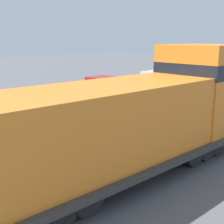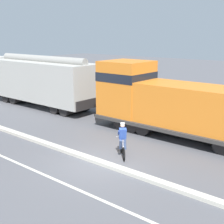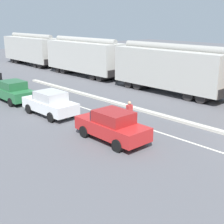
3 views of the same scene
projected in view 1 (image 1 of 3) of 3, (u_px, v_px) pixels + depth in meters
name	position (u px, v px, depth m)	size (l,w,h in m)	color
ground_plane	(66.00, 129.00, 15.60)	(120.00, 120.00, 0.00)	#56565B
median_curb	(146.00, 110.00, 19.50)	(0.36, 36.00, 0.16)	beige
lane_stripe	(119.00, 105.00, 21.25)	(0.14, 36.00, 0.01)	silver
locomotive	(143.00, 119.00, 10.51)	(3.10, 11.61, 4.20)	orange
parked_car_red	(102.00, 87.00, 23.58)	(1.88, 4.22, 1.62)	red
parked_car_white	(155.00, 80.00, 27.47)	(1.92, 4.25, 1.62)	silver
parked_car_green	(186.00, 75.00, 30.85)	(1.86, 4.21, 1.62)	#286B3D
parked_car_black	(214.00, 72.00, 33.97)	(1.97, 4.27, 1.62)	black
cyclist	(75.00, 120.00, 14.23)	(1.25, 1.25, 1.71)	black
pedestrian_by_cars	(128.00, 89.00, 22.57)	(0.34, 0.22, 1.62)	#33333D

